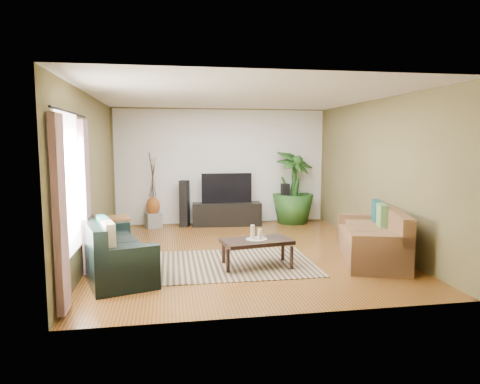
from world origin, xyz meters
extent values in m
plane|color=brown|center=(0.00, 0.00, 0.00)|extent=(5.50, 5.50, 0.00)
plane|color=white|center=(0.00, 0.00, 2.70)|extent=(5.50, 5.50, 0.00)
plane|color=brown|center=(0.00, 2.75, 1.35)|extent=(5.00, 0.00, 5.00)
plane|color=brown|center=(0.00, -2.75, 1.35)|extent=(5.00, 0.00, 5.00)
plane|color=brown|center=(-2.50, 0.00, 1.35)|extent=(0.00, 5.50, 5.50)
plane|color=brown|center=(2.50, 0.00, 1.35)|extent=(0.00, 5.50, 5.50)
plane|color=white|center=(0.00, 2.74, 1.35)|extent=(4.90, 0.00, 4.90)
plane|color=white|center=(-2.48, -1.60, 1.40)|extent=(0.00, 1.80, 1.80)
cube|color=gray|center=(-2.43, -2.35, 1.15)|extent=(0.08, 0.35, 2.20)
cube|color=gray|center=(-2.43, -0.85, 1.15)|extent=(0.08, 0.35, 2.20)
cylinder|color=black|center=(-2.43, -1.60, 2.30)|extent=(0.03, 1.90, 0.03)
cube|color=black|center=(-2.06, -0.88, 0.42)|extent=(1.36, 2.09, 0.85)
cube|color=brown|center=(2.03, -0.76, 0.42)|extent=(1.41, 2.13, 0.85)
cube|color=#9F815D|center=(-0.25, -0.67, 0.01)|extent=(2.55, 1.82, 0.01)
cube|color=black|center=(0.08, -0.88, 0.22)|extent=(1.14, 0.76, 0.43)
cylinder|color=#9C9B96|center=(0.08, -0.88, 0.44)|extent=(0.33, 0.33, 0.01)
cylinder|color=beige|center=(0.02, -0.85, 0.55)|extent=(0.07, 0.07, 0.21)
cylinder|color=beige|center=(0.12, -0.92, 0.53)|extent=(0.07, 0.07, 0.16)
cylinder|color=beige|center=(0.15, -0.82, 0.51)|extent=(0.07, 0.07, 0.13)
cube|color=black|center=(0.08, 2.50, 0.26)|extent=(1.61, 0.59, 0.53)
cube|color=black|center=(0.08, 2.50, 0.87)|extent=(1.16, 0.06, 0.69)
cube|color=black|center=(-0.90, 2.50, 0.53)|extent=(0.25, 0.26, 1.06)
cube|color=black|center=(1.48, 2.50, 0.47)|extent=(0.18, 0.20, 0.95)
imported|color=#204A18|center=(1.66, 2.50, 0.87)|extent=(1.33, 1.33, 1.73)
cylinder|color=black|center=(1.66, 2.50, 0.12)|extent=(0.32, 0.32, 0.25)
cube|color=gray|center=(-1.60, 2.50, 0.17)|extent=(0.42, 0.42, 0.33)
ellipsoid|color=brown|center=(-1.60, 2.50, 0.49)|extent=(0.30, 0.30, 0.43)
cube|color=brown|center=(-2.25, 0.79, 0.28)|extent=(0.64, 0.64, 0.56)
camera|label=1|loc=(-1.25, -7.22, 1.95)|focal=32.00mm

